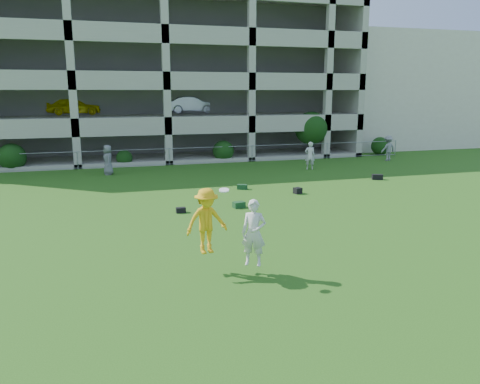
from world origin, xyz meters
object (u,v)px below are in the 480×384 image
object	(u,v)px
bystander_f	(388,148)
crate_d	(298,191)
frisbee_contest	(219,224)
bystander_e	(310,156)
parking_garage	(153,79)
stucco_building	(388,91)
bystander_c	(108,160)

from	to	relation	value
bystander_f	crate_d	bearing A→B (deg)	28.24
bystander_f	crate_d	size ratio (longest dim) A/B	5.26
crate_d	frisbee_contest	world-z (taller)	frisbee_contest
bystander_e	crate_d	bearing A→B (deg)	79.92
frisbee_contest	parking_garage	distance (m)	29.07
stucco_building	bystander_e	xyz separation A→B (m)	(-14.44, -13.33, -4.09)
stucco_building	parking_garage	distance (m)	23.03
parking_garage	bystander_c	bearing A→B (deg)	-109.89
bystander_c	crate_d	bearing A→B (deg)	37.54
bystander_c	crate_d	world-z (taller)	bystander_c
bystander_c	bystander_e	xyz separation A→B (m)	(12.68, -1.68, -0.00)
stucco_building	bystander_e	distance (m)	20.07
bystander_f	crate_d	xyz separation A→B (m)	(-10.89, -8.63, -0.77)
frisbee_contest	stucco_building	bearing A→B (deg)	49.88
stucco_building	parking_garage	size ratio (longest dim) A/B	0.53
frisbee_contest	bystander_f	bearing A→B (deg)	45.77
crate_d	parking_garage	xyz separation A→B (m)	(-4.86, 19.67, 5.86)
stucco_building	crate_d	xyz separation A→B (m)	(-18.14, -19.97, -4.85)
stucco_building	bystander_c	distance (m)	29.79
bystander_e	parking_garage	xyz separation A→B (m)	(-8.57, 13.03, 5.11)
crate_d	frisbee_contest	size ratio (longest dim) A/B	0.15
crate_d	bystander_e	bearing A→B (deg)	60.82
stucco_building	bystander_c	world-z (taller)	stucco_building
bystander_e	stucco_building	bearing A→B (deg)	-118.17
stucco_building	bystander_c	bearing A→B (deg)	-156.74
frisbee_contest	bystander_e	bearing A→B (deg)	57.47
bystander_f	parking_garage	distance (m)	19.90
stucco_building	bystander_e	world-z (taller)	stucco_building
bystander_e	parking_garage	bearing A→B (deg)	-37.56
stucco_building	frisbee_contest	bearing A→B (deg)	-130.12
bystander_c	bystander_f	world-z (taller)	bystander_f
bystander_f	bystander_c	bearing A→B (deg)	-9.25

